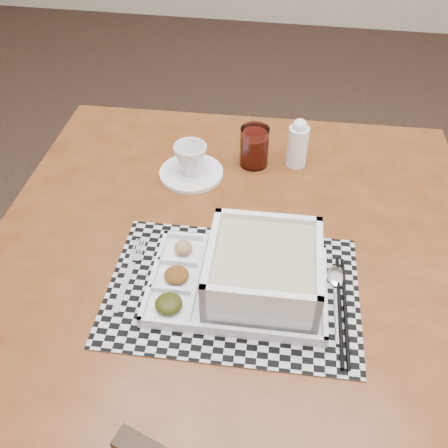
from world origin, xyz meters
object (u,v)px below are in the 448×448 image
(creamer_bottle, at_px, (298,143))
(serving_tray, at_px, (256,274))
(juice_glass, at_px, (254,148))
(dining_table, at_px, (233,270))
(cup, at_px, (191,159))

(creamer_bottle, bearing_deg, serving_tray, -96.85)
(creamer_bottle, bearing_deg, juice_glass, -171.39)
(serving_tray, bearing_deg, creamer_bottle, 83.15)
(dining_table, bearing_deg, juice_glass, 89.07)
(juice_glass, distance_m, creamer_bottle, 0.10)
(dining_table, height_order, juice_glass, juice_glass)
(serving_tray, relative_size, juice_glass, 3.38)
(serving_tray, relative_size, creamer_bottle, 2.68)
(juice_glass, xyz_separation_m, creamer_bottle, (0.10, 0.02, 0.01))
(dining_table, distance_m, creamer_bottle, 0.34)
(creamer_bottle, bearing_deg, dining_table, -109.47)
(serving_tray, height_order, cup, serving_tray)
(serving_tray, distance_m, juice_glass, 0.39)
(dining_table, bearing_deg, creamer_bottle, 70.53)
(cup, distance_m, juice_glass, 0.15)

